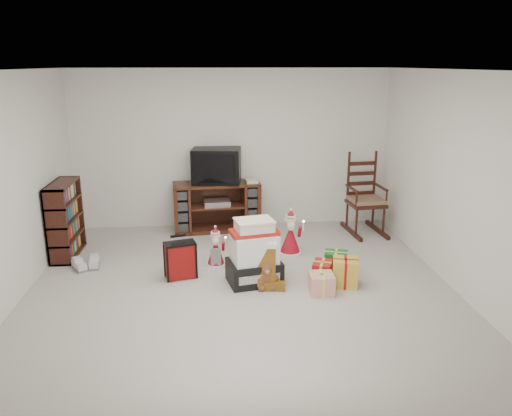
{
  "coord_description": "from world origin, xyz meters",
  "views": [
    {
      "loc": [
        -0.28,
        -5.37,
        2.57
      ],
      "look_at": [
        0.23,
        0.6,
        0.82
      ],
      "focal_mm": 35.0,
      "sensor_mm": 36.0,
      "label": 1
    }
  ],
  "objects_px": {
    "tv_stand": "(217,207)",
    "gift_pile": "(254,256)",
    "teddy_bear": "(267,276)",
    "bookshelf": "(65,221)",
    "sneaker_pair": "(87,265)",
    "red_suitcase": "(180,260)",
    "santa_figurine": "(290,237)",
    "rocking_chair": "(364,204)",
    "gift_cluster": "(332,272)",
    "mrs_claus_figurine": "(216,251)",
    "crt_television": "(217,166)"
  },
  "relations": [
    {
      "from": "sneaker_pair",
      "to": "crt_television",
      "type": "relative_size",
      "value": 0.5
    },
    {
      "from": "red_suitcase",
      "to": "teddy_bear",
      "type": "distance_m",
      "value": 1.1
    },
    {
      "from": "gift_pile",
      "to": "rocking_chair",
      "type": "bearing_deg",
      "value": 31.86
    },
    {
      "from": "sneaker_pair",
      "to": "gift_cluster",
      "type": "bearing_deg",
      "value": -35.17
    },
    {
      "from": "bookshelf",
      "to": "gift_cluster",
      "type": "relative_size",
      "value": 1.19
    },
    {
      "from": "tv_stand",
      "to": "teddy_bear",
      "type": "xyz_separation_m",
      "value": [
        0.56,
        -2.2,
        -0.24
      ]
    },
    {
      "from": "teddy_bear",
      "to": "gift_pile",
      "type": "bearing_deg",
      "value": 129.4
    },
    {
      "from": "rocking_chair",
      "to": "tv_stand",
      "type": "bearing_deg",
      "value": 167.89
    },
    {
      "from": "gift_pile",
      "to": "mrs_claus_figurine",
      "type": "distance_m",
      "value": 0.74
    },
    {
      "from": "sneaker_pair",
      "to": "gift_cluster",
      "type": "relative_size",
      "value": 0.46
    },
    {
      "from": "teddy_bear",
      "to": "crt_television",
      "type": "bearing_deg",
      "value": 103.83
    },
    {
      "from": "santa_figurine",
      "to": "crt_television",
      "type": "bearing_deg",
      "value": 129.9
    },
    {
      "from": "tv_stand",
      "to": "gift_pile",
      "type": "bearing_deg",
      "value": -83.21
    },
    {
      "from": "gift_pile",
      "to": "sneaker_pair",
      "type": "distance_m",
      "value": 2.24
    },
    {
      "from": "teddy_bear",
      "to": "mrs_claus_figurine",
      "type": "height_order",
      "value": "mrs_claus_figurine"
    },
    {
      "from": "teddy_bear",
      "to": "crt_television",
      "type": "height_order",
      "value": "crt_television"
    },
    {
      "from": "tv_stand",
      "to": "bookshelf",
      "type": "bearing_deg",
      "value": -161.18
    },
    {
      "from": "teddy_bear",
      "to": "red_suitcase",
      "type": "bearing_deg",
      "value": 160.19
    },
    {
      "from": "bookshelf",
      "to": "teddy_bear",
      "type": "bearing_deg",
      "value": -26.08
    },
    {
      "from": "gift_cluster",
      "to": "crt_television",
      "type": "bearing_deg",
      "value": 122.3
    },
    {
      "from": "rocking_chair",
      "to": "mrs_claus_figurine",
      "type": "bearing_deg",
      "value": -158.26
    },
    {
      "from": "bookshelf",
      "to": "gift_pile",
      "type": "relative_size",
      "value": 1.32
    },
    {
      "from": "santa_figurine",
      "to": "mrs_claus_figurine",
      "type": "relative_size",
      "value": 1.21
    },
    {
      "from": "gift_pile",
      "to": "teddy_bear",
      "type": "relative_size",
      "value": 2.39
    },
    {
      "from": "tv_stand",
      "to": "teddy_bear",
      "type": "height_order",
      "value": "tv_stand"
    },
    {
      "from": "bookshelf",
      "to": "teddy_bear",
      "type": "height_order",
      "value": "bookshelf"
    },
    {
      "from": "red_suitcase",
      "to": "sneaker_pair",
      "type": "distance_m",
      "value": 1.32
    },
    {
      "from": "red_suitcase",
      "to": "santa_figurine",
      "type": "distance_m",
      "value": 1.62
    },
    {
      "from": "rocking_chair",
      "to": "sneaker_pair",
      "type": "distance_m",
      "value": 4.2
    },
    {
      "from": "rocking_chair",
      "to": "santa_figurine",
      "type": "bearing_deg",
      "value": -151.33
    },
    {
      "from": "tv_stand",
      "to": "teddy_bear",
      "type": "relative_size",
      "value": 4.24
    },
    {
      "from": "teddy_bear",
      "to": "gift_cluster",
      "type": "distance_m",
      "value": 0.81
    },
    {
      "from": "santa_figurine",
      "to": "gift_cluster",
      "type": "relative_size",
      "value": 0.75
    },
    {
      "from": "red_suitcase",
      "to": "santa_figurine",
      "type": "xyz_separation_m",
      "value": [
        1.47,
        0.68,
        0.02
      ]
    },
    {
      "from": "santa_figurine",
      "to": "sneaker_pair",
      "type": "relative_size",
      "value": 1.65
    },
    {
      "from": "gift_pile",
      "to": "mrs_claus_figurine",
      "type": "xyz_separation_m",
      "value": [
        -0.46,
        0.57,
        -0.14
      ]
    },
    {
      "from": "gift_pile",
      "to": "red_suitcase",
      "type": "relative_size",
      "value": 1.44
    },
    {
      "from": "bookshelf",
      "to": "sneaker_pair",
      "type": "distance_m",
      "value": 0.77
    },
    {
      "from": "bookshelf",
      "to": "gift_pile",
      "type": "height_order",
      "value": "bookshelf"
    },
    {
      "from": "tv_stand",
      "to": "red_suitcase",
      "type": "relative_size",
      "value": 2.55
    },
    {
      "from": "gift_cluster",
      "to": "tv_stand",
      "type": "bearing_deg",
      "value": 122.91
    },
    {
      "from": "gift_pile",
      "to": "gift_cluster",
      "type": "distance_m",
      "value": 0.97
    },
    {
      "from": "red_suitcase",
      "to": "rocking_chair",
      "type": "bearing_deg",
      "value": 13.87
    },
    {
      "from": "teddy_bear",
      "to": "santa_figurine",
      "type": "height_order",
      "value": "santa_figurine"
    },
    {
      "from": "bookshelf",
      "to": "sneaker_pair",
      "type": "bearing_deg",
      "value": -54.3
    },
    {
      "from": "tv_stand",
      "to": "gift_cluster",
      "type": "relative_size",
      "value": 1.59
    },
    {
      "from": "rocking_chair",
      "to": "gift_cluster",
      "type": "xyz_separation_m",
      "value": [
        -0.94,
        -1.86,
        -0.31
      ]
    },
    {
      "from": "tv_stand",
      "to": "santa_figurine",
      "type": "height_order",
      "value": "tv_stand"
    },
    {
      "from": "red_suitcase",
      "to": "mrs_claus_figurine",
      "type": "xyz_separation_m",
      "value": [
        0.44,
        0.36,
        -0.03
      ]
    },
    {
      "from": "bookshelf",
      "to": "red_suitcase",
      "type": "height_order",
      "value": "bookshelf"
    }
  ]
}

